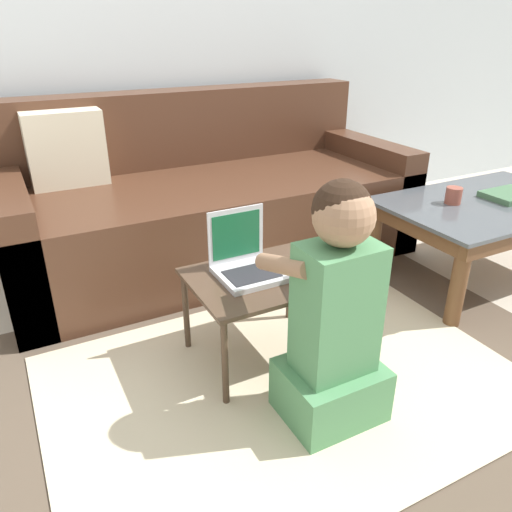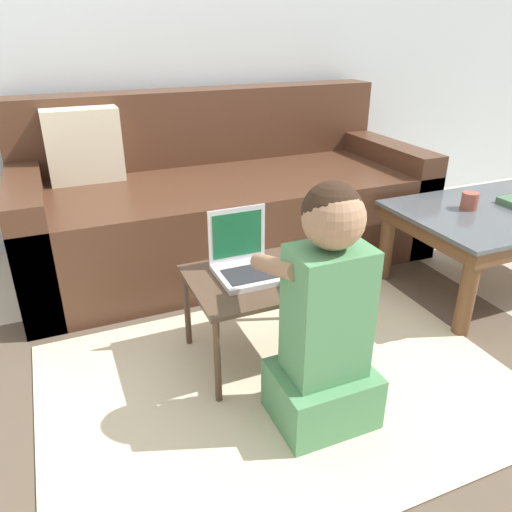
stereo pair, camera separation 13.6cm
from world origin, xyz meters
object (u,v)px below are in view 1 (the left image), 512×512
(laptop_desk, at_px, (262,286))
(coffee_table, at_px, (487,213))
(computer_mouse, at_px, (298,264))
(couch, at_px, (208,203))
(cup_on_table, at_px, (454,195))
(person_seated, at_px, (334,318))
(book_on_table, at_px, (510,195))
(laptop, at_px, (246,264))

(laptop_desk, bearing_deg, coffee_table, 3.84)
(laptop_desk, xyz_separation_m, computer_mouse, (0.15, -0.01, 0.06))
(couch, relative_size, laptop_desk, 4.04)
(couch, bearing_deg, cup_on_table, -42.20)
(computer_mouse, distance_m, cup_on_table, 0.98)
(computer_mouse, height_order, cup_on_table, cup_on_table)
(computer_mouse, relative_size, person_seated, 0.12)
(computer_mouse, distance_m, book_on_table, 1.28)
(laptop, bearing_deg, person_seated, -77.77)
(person_seated, bearing_deg, laptop_desk, 97.37)
(person_seated, xyz_separation_m, cup_on_table, (1.07, 0.53, 0.08))
(laptop_desk, bearing_deg, cup_on_table, 7.35)
(laptop, bearing_deg, couch, 75.93)
(book_on_table, bearing_deg, person_seated, -161.74)
(computer_mouse, height_order, person_seated, person_seated)
(laptop, bearing_deg, cup_on_table, 5.02)
(laptop_desk, height_order, cup_on_table, cup_on_table)
(couch, height_order, cup_on_table, couch)
(coffee_table, relative_size, computer_mouse, 10.26)
(cup_on_table, bearing_deg, coffee_table, -16.24)
(computer_mouse, relative_size, book_on_table, 0.41)
(laptop, distance_m, computer_mouse, 0.20)
(person_seated, bearing_deg, laptop, 102.23)
(laptop, relative_size, person_seated, 0.28)
(coffee_table, bearing_deg, computer_mouse, -175.14)
(coffee_table, distance_m, cup_on_table, 0.23)
(laptop, xyz_separation_m, book_on_table, (1.47, 0.03, 0.03))
(cup_on_table, distance_m, book_on_table, 0.32)
(coffee_table, height_order, laptop, laptop)
(book_on_table, bearing_deg, laptop_desk, -177.09)
(couch, bearing_deg, laptop, -104.07)
(book_on_table, bearing_deg, coffee_table, 172.82)
(laptop_desk, height_order, laptop, laptop)
(laptop_desk, xyz_separation_m, book_on_table, (1.43, 0.07, 0.11))
(couch, height_order, laptop, couch)
(couch, height_order, coffee_table, couch)
(coffee_table, height_order, book_on_table, book_on_table)
(coffee_table, xyz_separation_m, laptop_desk, (-1.31, -0.09, -0.03))
(couch, xyz_separation_m, book_on_table, (1.24, -0.91, 0.12))
(couch, height_order, person_seated, couch)
(coffee_table, bearing_deg, person_seated, -159.50)
(couch, relative_size, book_on_table, 8.51)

